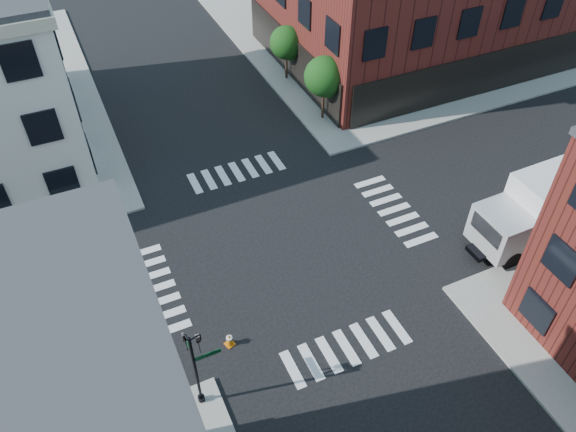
{
  "coord_description": "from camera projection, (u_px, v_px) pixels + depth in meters",
  "views": [
    {
      "loc": [
        -8.44,
        -19.01,
        21.79
      ],
      "look_at": [
        0.12,
        -0.37,
        2.5
      ],
      "focal_mm": 35.0,
      "sensor_mm": 36.0,
      "label": 1
    }
  ],
  "objects": [
    {
      "name": "box_truck",
      "position": [
        554.0,
        204.0,
        29.41
      ],
      "size": [
        8.97,
        2.88,
        4.03
      ],
      "rotation": [
        0.0,
        0.0,
        0.01
      ],
      "color": "silver",
      "rests_on": "ground"
    },
    {
      "name": "tree_far",
      "position": [
        287.0,
        44.0,
        40.99
      ],
      "size": [
        2.43,
        2.43,
        4.07
      ],
      "color": "black",
      "rests_on": "ground"
    },
    {
      "name": "tree_near",
      "position": [
        325.0,
        78.0,
        36.82
      ],
      "size": [
        2.69,
        2.69,
        4.49
      ],
      "color": "black",
      "rests_on": "ground"
    },
    {
      "name": "traffic_cone",
      "position": [
        229.0,
        340.0,
        25.34
      ],
      "size": [
        0.51,
        0.51,
        0.75
      ],
      "rotation": [
        0.0,
        0.0,
        0.3
      ],
      "color": "#D16909",
      "rests_on": "ground"
    },
    {
      "name": "sidewalk_ne",
      "position": [
        400.0,
        21.0,
        50.32
      ],
      "size": [
        30.0,
        30.0,
        0.15
      ],
      "primitive_type": "cube",
      "color": "gray",
      "rests_on": "ground"
    },
    {
      "name": "ground",
      "position": [
        283.0,
        246.0,
        30.08
      ],
      "size": [
        120.0,
        120.0,
        0.0
      ],
      "primitive_type": "plane",
      "color": "black",
      "rests_on": "ground"
    },
    {
      "name": "signal_pole",
      "position": [
        195.0,
        361.0,
        21.66
      ],
      "size": [
        1.29,
        1.24,
        4.6
      ],
      "color": "black",
      "rests_on": "ground"
    }
  ]
}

